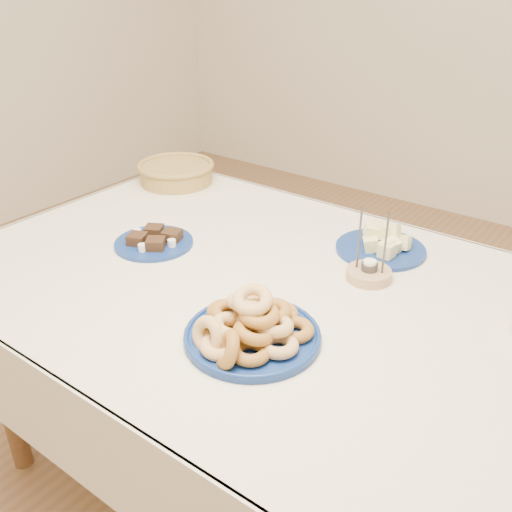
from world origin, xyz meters
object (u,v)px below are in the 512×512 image
object	(u,v)px
wicker_basket	(176,172)
candle_holder	(369,273)
melon_plate	(382,243)
donut_platter	(250,328)
dining_table	(267,318)
brownie_plate	(154,241)

from	to	relation	value
wicker_basket	candle_holder	size ratio (longest dim) A/B	1.49
melon_plate	candle_holder	world-z (taller)	candle_holder
donut_platter	candle_holder	world-z (taller)	candle_holder
wicker_basket	candle_holder	world-z (taller)	candle_holder
dining_table	melon_plate	size ratio (longest dim) A/B	5.89
dining_table	donut_platter	bearing A→B (deg)	-62.97
wicker_basket	candle_holder	xyz separation A→B (m)	(0.89, -0.22, -0.02)
dining_table	melon_plate	world-z (taller)	melon_plate
dining_table	wicker_basket	xyz separation A→B (m)	(-0.70, 0.39, 0.15)
donut_platter	brownie_plate	size ratio (longest dim) A/B	1.35
dining_table	donut_platter	world-z (taller)	donut_platter
brownie_plate	candle_holder	world-z (taller)	candle_holder
brownie_plate	wicker_basket	world-z (taller)	wicker_basket
dining_table	candle_holder	bearing A→B (deg)	41.90
wicker_basket	candle_holder	bearing A→B (deg)	-13.74
brownie_plate	candle_holder	xyz separation A→B (m)	(0.58, 0.19, 0.01)
dining_table	melon_plate	xyz separation A→B (m)	(0.15, 0.34, 0.13)
brownie_plate	wicker_basket	xyz separation A→B (m)	(-0.31, 0.41, 0.03)
dining_table	candle_holder	world-z (taller)	candle_holder
dining_table	donut_platter	xyz separation A→B (m)	(0.11, -0.22, 0.14)
donut_platter	brownie_plate	distance (m)	0.54
wicker_basket	dining_table	bearing A→B (deg)	-29.35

